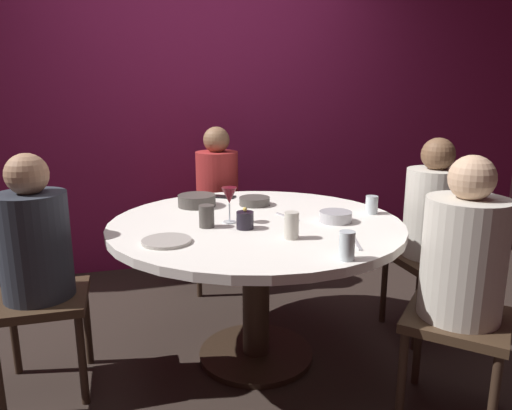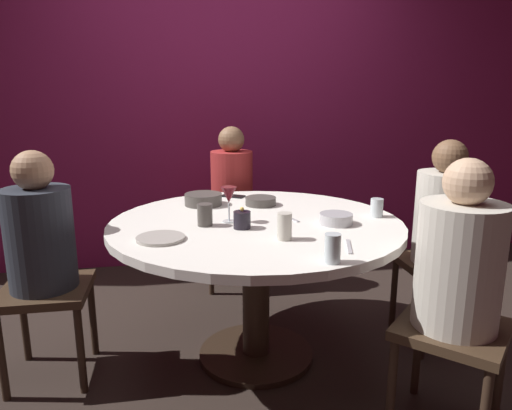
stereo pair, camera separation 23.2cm
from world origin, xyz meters
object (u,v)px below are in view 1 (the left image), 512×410
(bowl_serving_large, at_px, (336,217))
(bowl_small_white, at_px, (197,201))
(cup_near_candle, at_px, (292,225))
(seated_diner_right, at_px, (433,216))
(cell_phone, at_px, (224,197))
(cup_center_front, at_px, (347,246))
(seated_diner_left, at_px, (35,249))
(candle_holder, at_px, (245,220))
(bowl_salad_center, at_px, (255,201))
(wine_glass, at_px, (229,197))
(dinner_plate, at_px, (167,241))
(cup_by_right_diner, at_px, (207,216))
(dining_table, at_px, (256,247))
(cup_by_left_diner, at_px, (372,205))
(seated_diner_front_right, at_px, (463,262))
(seated_diner_back, at_px, (217,190))

(bowl_serving_large, distance_m, bowl_small_white, 0.79)
(bowl_serving_large, xyz_separation_m, cup_near_candle, (-0.30, -0.20, 0.03))
(seated_diner_right, relative_size, cell_phone, 8.09)
(seated_diner_right, relative_size, cup_center_front, 10.12)
(seated_diner_left, relative_size, cell_phone, 7.99)
(candle_holder, relative_size, bowl_serving_large, 0.65)
(seated_diner_left, distance_m, cell_phone, 1.13)
(bowl_salad_center, distance_m, cup_near_candle, 0.65)
(wine_glass, xyz_separation_m, bowl_small_white, (-0.10, 0.38, -0.10))
(dinner_plate, relative_size, cup_by_right_diner, 1.99)
(bowl_small_white, bearing_deg, bowl_salad_center, -10.58)
(cup_center_front, bearing_deg, seated_diner_left, 152.10)
(candle_holder, xyz_separation_m, bowl_salad_center, (0.17, 0.45, -0.02))
(candle_holder, bearing_deg, cell_phone, 86.54)
(candle_holder, distance_m, wine_glass, 0.16)
(cup_near_candle, bearing_deg, dining_table, 102.12)
(wine_glass, relative_size, cup_center_front, 1.57)
(cell_phone, relative_size, cup_near_candle, 1.18)
(bowl_salad_center, bearing_deg, cup_by_right_diner, -132.21)
(candle_holder, bearing_deg, bowl_small_white, 106.42)
(bowl_serving_large, distance_m, cup_by_left_diner, 0.27)
(seated_diner_front_right, xyz_separation_m, cup_near_candle, (-0.61, 0.35, 0.10))
(seated_diner_right, relative_size, bowl_small_white, 5.39)
(dining_table, xyz_separation_m, cell_phone, (-0.05, 0.57, 0.14))
(bowl_small_white, bearing_deg, seated_diner_back, 69.13)
(cup_near_candle, distance_m, cup_by_right_diner, 0.43)
(seated_diner_back, relative_size, bowl_small_white, 5.44)
(candle_holder, relative_size, cup_center_front, 0.92)
(dining_table, xyz_separation_m, seated_diner_left, (-1.02, 0.00, 0.09))
(seated_diner_right, xyz_separation_m, cell_phone, (-1.07, 0.57, 0.05))
(dining_table, height_order, seated_diner_right, seated_diner_right)
(seated_diner_right, relative_size, bowl_salad_center, 6.55)
(cup_near_candle, bearing_deg, bowl_small_white, 113.34)
(seated_diner_right, height_order, cup_by_right_diner, seated_diner_right)
(wine_glass, bearing_deg, cup_by_left_diner, -2.31)
(bowl_small_white, bearing_deg, dinner_plate, -109.82)
(seated_diner_right, bearing_deg, bowl_serving_large, 10.87)
(dinner_plate, bearing_deg, candle_holder, 17.28)
(seated_diner_left, xyz_separation_m, bowl_serving_large, (1.39, -0.12, 0.08))
(bowl_serving_large, bearing_deg, wine_glass, 166.00)
(bowl_small_white, xyz_separation_m, cup_near_candle, (0.31, -0.71, 0.03))
(seated_diner_back, distance_m, cup_by_right_diner, 1.09)
(cup_near_candle, xyz_separation_m, cup_by_right_diner, (-0.32, 0.28, -0.01))
(wine_glass, distance_m, dinner_plate, 0.42)
(seated_diner_back, xyz_separation_m, cup_by_right_diner, (-0.25, -1.05, 0.10))
(seated_diner_front_right, bearing_deg, bowl_salad_center, -14.32)
(wine_glass, height_order, dinner_plate, wine_glass)
(seated_diner_left, bearing_deg, bowl_salad_center, 16.46)
(seated_diner_back, height_order, cup_center_front, seated_diner_back)
(seated_diner_back, relative_size, bowl_salad_center, 6.61)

